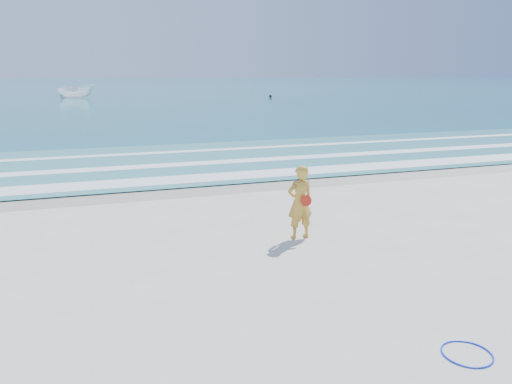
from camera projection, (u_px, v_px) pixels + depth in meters
name	position (u px, v px, depth m)	size (l,w,h in m)	color
ground	(318.00, 297.00, 8.99)	(400.00, 400.00, 0.00)	silver
wet_sand	(207.00, 187.00, 17.28)	(400.00, 2.40, 0.00)	#B2A893
ocean	(107.00, 87.00, 105.75)	(400.00, 190.00, 0.04)	#19727F
shallow	(182.00, 161.00, 21.88)	(400.00, 10.00, 0.01)	#59B7AD
foam_near	(199.00, 178.00, 18.47)	(400.00, 1.40, 0.01)	white
foam_mid	(185.00, 164.00, 21.14)	(400.00, 0.90, 0.01)	white
foam_far	(173.00, 152.00, 24.18)	(400.00, 0.60, 0.01)	white
hoop	(467.00, 354.00, 7.19)	(0.72, 0.72, 0.03)	#0D31ED
boat	(76.00, 91.00, 67.43)	(1.77, 4.70, 1.81)	white
buoy	(270.00, 96.00, 68.39)	(0.40, 0.40, 0.40)	black
woman	(300.00, 202.00, 11.92)	(0.69, 0.48, 1.80)	gold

